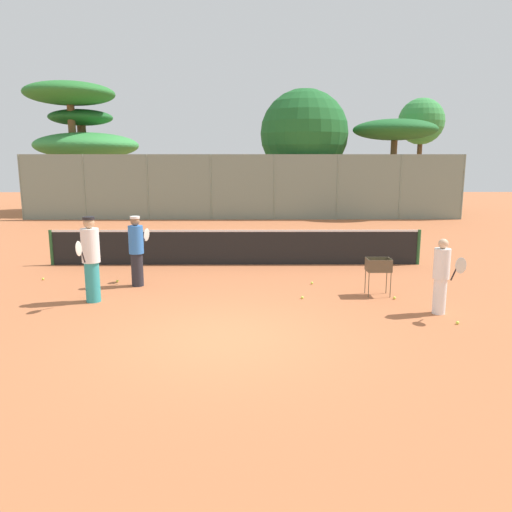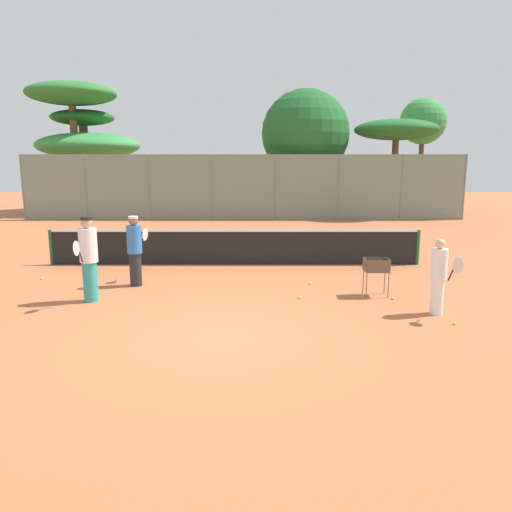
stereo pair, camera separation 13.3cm
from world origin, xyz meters
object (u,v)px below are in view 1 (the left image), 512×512
object	(u,v)px
tennis_net	(235,247)
player_white_outfit	(441,276)
player_red_cap	(137,250)
ball_cart	(379,268)
player_yellow_shirt	(91,258)
parked_car	(280,200)

from	to	relation	value
tennis_net	player_white_outfit	world-z (taller)	player_white_outfit
player_white_outfit	player_red_cap	bearing A→B (deg)	-130.23
ball_cart	tennis_net	bearing A→B (deg)	134.66
player_white_outfit	player_yellow_shirt	xyz separation A→B (m)	(-7.50, 0.95, 0.18)
player_red_cap	player_yellow_shirt	distance (m)	1.59
player_white_outfit	parked_car	world-z (taller)	parked_car
tennis_net	parked_car	distance (m)	15.87
player_white_outfit	player_yellow_shirt	world-z (taller)	player_yellow_shirt
tennis_net	parked_car	world-z (taller)	parked_car
player_red_cap	player_yellow_shirt	bearing A→B (deg)	171.66
player_yellow_shirt	parked_car	xyz separation A→B (m)	(5.27, 19.72, -0.34)
player_red_cap	player_yellow_shirt	xyz separation A→B (m)	(-0.69, -1.43, 0.08)
tennis_net	player_yellow_shirt	xyz separation A→B (m)	(-3.09, -4.00, 0.44)
ball_cart	player_yellow_shirt	bearing A→B (deg)	-175.86
tennis_net	player_white_outfit	xyz separation A→B (m)	(4.42, -4.94, 0.26)
player_yellow_shirt	parked_car	world-z (taller)	player_yellow_shirt
tennis_net	ball_cart	bearing A→B (deg)	-45.34
player_yellow_shirt	ball_cart	size ratio (longest dim) A/B	2.16
player_red_cap	tennis_net	bearing A→B (deg)	-25.83
tennis_net	ball_cart	size ratio (longest dim) A/B	12.63
player_red_cap	ball_cart	bearing A→B (deg)	-81.98
player_red_cap	player_yellow_shirt	size ratio (longest dim) A/B	0.92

